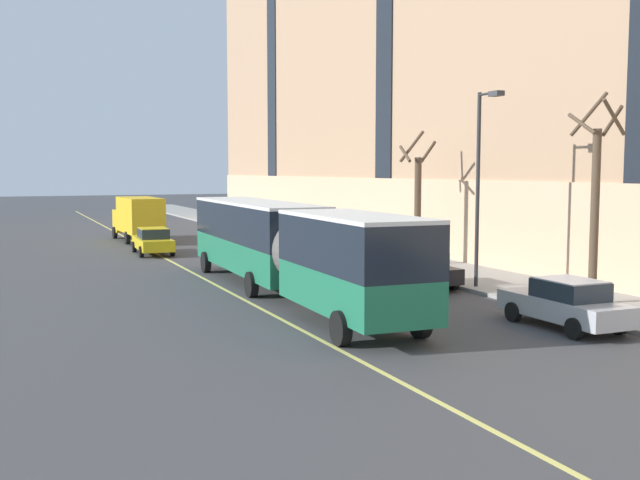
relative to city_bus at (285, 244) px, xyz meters
name	(u,v)px	position (x,y,z in m)	size (l,w,h in m)	color
ground_plane	(367,325)	(0.46, -6.08, -2.07)	(260.00, 260.00, 0.00)	#424244
sidewalk	(537,291)	(9.62, -3.08, -2.00)	(4.89, 160.00, 0.15)	#9E9B93
city_bus	(285,244)	(0.00, 0.00, 0.00)	(3.25, 19.75, 3.56)	#1E704C
parked_car_green_0	(244,228)	(5.94, 24.24, -1.29)	(2.01, 4.64, 1.56)	#23603D
parked_car_white_2	(322,246)	(6.06, 10.43, -1.29)	(2.07, 4.62, 1.56)	silver
parked_car_black_3	(419,269)	(6.02, 0.04, -1.29)	(2.05, 4.32, 1.56)	black
parked_car_silver_4	(566,303)	(5.95, -8.89, -1.29)	(1.93, 4.54, 1.56)	#B7B7BC
box_truck	(138,216)	(-1.37, 25.08, -0.33)	(2.55, 7.60, 3.05)	gold
taxi_cab	(153,241)	(-1.93, 16.86, -1.29)	(2.08, 4.79, 1.56)	yellow
street_tree_mid_block	(595,199)	(9.32, -6.44, 1.80)	(1.66, 1.70, 7.57)	brown
street_tree_far_uptown	(417,201)	(9.31, 5.81, 1.27)	(1.60, 1.48, 6.77)	brown
street_lamp	(481,171)	(7.78, -1.75, 2.82)	(0.36, 1.48, 7.86)	#2D2D30
lane_centerline	(271,314)	(-1.70, -3.08, -2.07)	(0.16, 140.00, 0.01)	#E0D66B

